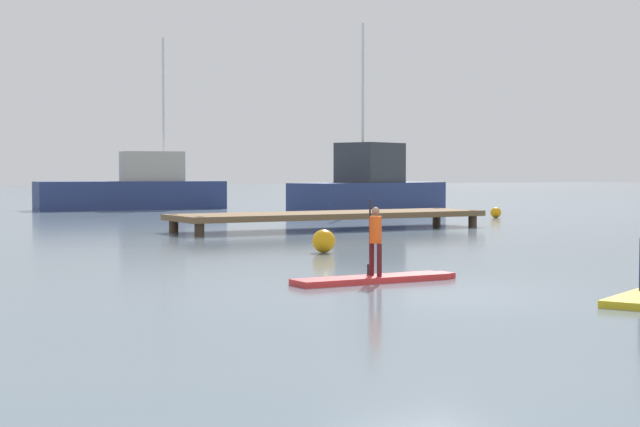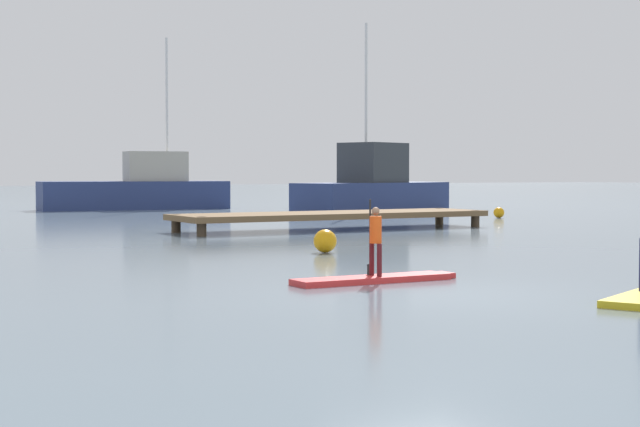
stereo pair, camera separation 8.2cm
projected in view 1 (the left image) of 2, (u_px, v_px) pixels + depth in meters
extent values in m
plane|color=slate|center=(423.00, 293.00, 14.94)|extent=(240.00, 240.00, 0.00)
cube|color=red|center=(372.00, 279.00, 16.43)|extent=(2.81, 0.59, 0.10)
cube|color=red|center=(443.00, 275.00, 17.14)|extent=(0.24, 0.41, 0.09)
cylinder|color=#4C1419|center=(372.00, 259.00, 16.55)|extent=(0.08, 0.08, 0.55)
cylinder|color=#4C1419|center=(379.00, 260.00, 16.35)|extent=(0.08, 0.08, 0.55)
cylinder|color=#E54C14|center=(376.00, 230.00, 16.43)|extent=(0.20, 0.20, 0.45)
sphere|color=#8C664C|center=(376.00, 211.00, 16.42)|extent=(0.13, 0.13, 0.13)
cylinder|color=black|center=(370.00, 237.00, 16.58)|extent=(0.03, 0.03, 1.27)
cube|color=black|center=(370.00, 270.00, 16.61)|extent=(0.03, 0.14, 0.18)
cube|color=navy|center=(370.00, 197.00, 45.18)|extent=(8.94, 5.23, 1.34)
cube|color=#33383D|center=(370.00, 163.00, 45.11)|extent=(3.20, 2.88, 1.80)
cylinder|color=silver|center=(363.00, 83.00, 44.56)|extent=(0.12, 0.12, 5.37)
cube|color=navy|center=(131.00, 195.00, 48.24)|extent=(9.23, 2.86, 1.37)
cube|color=#B2AD9E|center=(152.00, 166.00, 48.62)|extent=(3.04, 1.70, 1.46)
cylinder|color=silver|center=(163.00, 95.00, 48.72)|extent=(0.12, 0.12, 5.59)
cube|color=brown|center=(330.00, 215.00, 31.32)|extent=(10.34, 2.62, 0.18)
cylinder|color=#473828|center=(199.00, 227.00, 28.06)|extent=(0.28, 0.28, 0.55)
cylinder|color=#473828|center=(174.00, 223.00, 29.82)|extent=(0.28, 0.28, 0.55)
cylinder|color=#473828|center=(473.00, 219.00, 32.84)|extent=(0.28, 0.28, 0.55)
cylinder|color=#473828|center=(437.00, 216.00, 34.59)|extent=(0.28, 0.28, 0.55)
sphere|color=orange|center=(496.00, 213.00, 39.28)|extent=(0.43, 0.43, 0.43)
sphere|color=orange|center=(324.00, 241.00, 22.41)|extent=(0.53, 0.53, 0.53)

